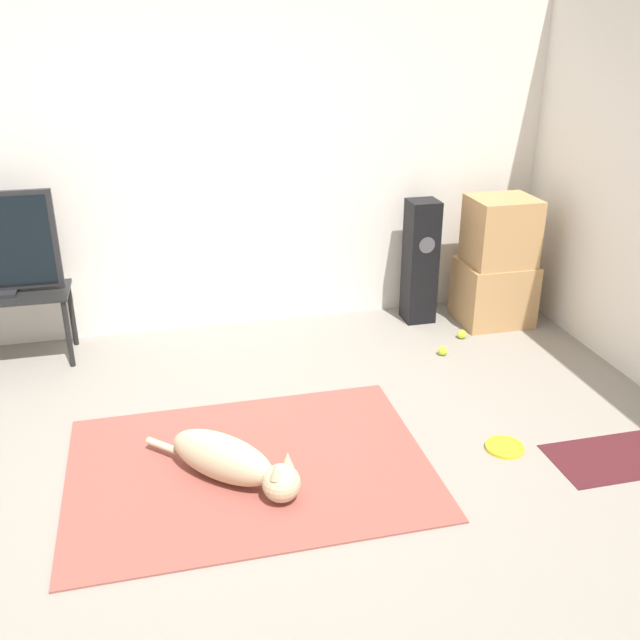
% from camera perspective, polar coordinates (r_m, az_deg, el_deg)
% --- Properties ---
extents(ground_plane, '(12.00, 12.00, 0.00)m').
position_cam_1_polar(ground_plane, '(3.65, -5.76, -13.43)').
color(ground_plane, gray).
extents(wall_back, '(8.00, 0.06, 2.55)m').
position_cam_1_polar(wall_back, '(5.09, -9.89, 12.91)').
color(wall_back, silver).
rests_on(wall_back, ground_plane).
extents(area_rug, '(1.85, 1.35, 0.01)m').
position_cam_1_polar(area_rug, '(3.80, -5.66, -11.62)').
color(area_rug, '#934C42').
rests_on(area_rug, ground_plane).
extents(dog, '(0.72, 0.71, 0.24)m').
position_cam_1_polar(dog, '(3.63, -7.03, -11.17)').
color(dog, beige).
rests_on(dog, area_rug).
extents(frisbee, '(0.21, 0.21, 0.03)m').
position_cam_1_polar(frisbee, '(4.05, 14.56, -9.81)').
color(frisbee, yellow).
rests_on(frisbee, ground_plane).
extents(cardboard_box_lower, '(0.52, 0.46, 0.47)m').
position_cam_1_polar(cardboard_box_lower, '(5.53, 13.71, 2.20)').
color(cardboard_box_lower, tan).
rests_on(cardboard_box_lower, ground_plane).
extents(cardboard_box_upper, '(0.46, 0.40, 0.49)m').
position_cam_1_polar(cardboard_box_upper, '(5.37, 14.26, 6.91)').
color(cardboard_box_upper, tan).
rests_on(cardboard_box_upper, cardboard_box_lower).
extents(floor_speaker, '(0.22, 0.22, 0.93)m').
position_cam_1_polar(floor_speaker, '(5.37, 8.03, 4.64)').
color(floor_speaker, black).
rests_on(floor_speaker, ground_plane).
extents(tennis_ball_by_boxes, '(0.07, 0.07, 0.07)m').
position_cam_1_polar(tennis_ball_by_boxes, '(4.98, 9.79, -2.43)').
color(tennis_ball_by_boxes, '#C6E033').
rests_on(tennis_ball_by_boxes, ground_plane).
extents(tennis_ball_near_speaker, '(0.07, 0.07, 0.07)m').
position_cam_1_polar(tennis_ball_near_speaker, '(5.26, 11.29, -1.12)').
color(tennis_ball_near_speaker, '#C6E033').
rests_on(tennis_ball_near_speaker, ground_plane).
extents(door_mat, '(0.73, 0.41, 0.01)m').
position_cam_1_polar(door_mat, '(4.17, 22.72, -10.08)').
color(door_mat, '#47191E').
rests_on(door_mat, ground_plane).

